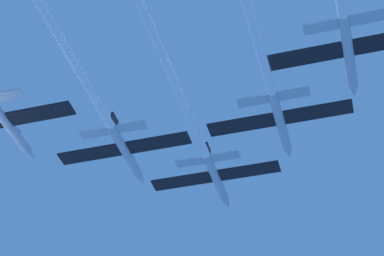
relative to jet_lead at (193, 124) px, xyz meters
The scene contains 3 objects.
jet_lead is the anchor object (origin of this frame).
jet_left_wing 14.84m from the jet_lead, 142.83° to the right, with size 20.95×52.40×3.47m.
jet_right_wing 17.45m from the jet_lead, 43.99° to the right, with size 20.95×55.70×3.47m.
Camera 1 is at (21.59, -92.35, -64.96)m, focal length 66.21 mm.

